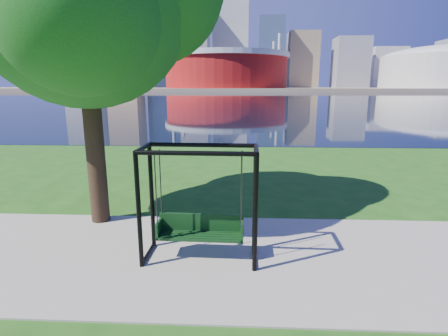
{
  "coord_description": "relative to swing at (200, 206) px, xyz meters",
  "views": [
    {
      "loc": [
        0.26,
        -6.63,
        3.2
      ],
      "look_at": [
        -0.06,
        0.0,
        1.64
      ],
      "focal_mm": 28.0,
      "sensor_mm": 36.0,
      "label": 1
    }
  ],
  "objects": [
    {
      "name": "ground",
      "position": [
        0.47,
        0.55,
        -1.05
      ],
      "size": [
        900.0,
        900.0,
        0.0
      ],
      "primitive_type": "plane",
      "color": "#1E5114",
      "rests_on": "ground"
    },
    {
      "name": "path",
      "position": [
        0.47,
        0.05,
        -1.03
      ],
      "size": [
        120.0,
        4.0,
        0.03
      ],
      "primitive_type": "cube",
      "color": "#9E937F",
      "rests_on": "ground"
    },
    {
      "name": "river",
      "position": [
        0.47,
        102.55,
        -1.04
      ],
      "size": [
        900.0,
        180.0,
        0.02
      ],
      "primitive_type": "cube",
      "color": "black",
      "rests_on": "ground"
    },
    {
      "name": "far_bank",
      "position": [
        0.47,
        306.55,
        -0.05
      ],
      "size": [
        900.0,
        228.0,
        2.0
      ],
      "primitive_type": "cube",
      "color": "#937F60",
      "rests_on": "ground"
    },
    {
      "name": "stadium",
      "position": [
        -9.53,
        235.55,
        13.18
      ],
      "size": [
        83.0,
        83.0,
        32.0
      ],
      "color": "maroon",
      "rests_on": "far_bank"
    },
    {
      "name": "skyline",
      "position": [
        -3.79,
        319.95,
        34.84
      ],
      "size": [
        392.0,
        66.0,
        96.5
      ],
      "color": "gray",
      "rests_on": "far_bank"
    },
    {
      "name": "swing",
      "position": [
        0.0,
        0.0,
        0.0
      ],
      "size": [
        2.13,
        0.96,
        2.16
      ],
      "rotation": [
        0.0,
        0.0,
        -0.02
      ],
      "color": "black",
      "rests_on": "ground"
    }
  ]
}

